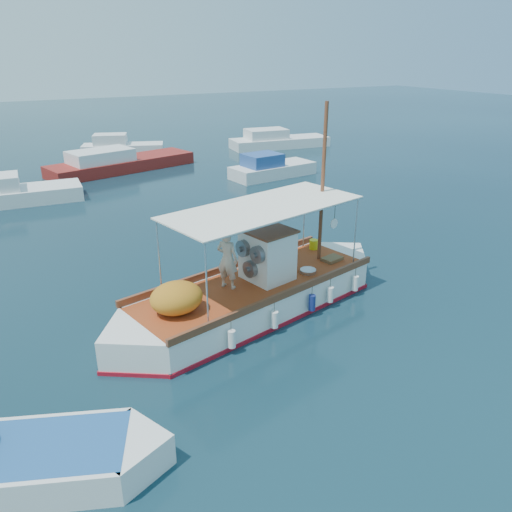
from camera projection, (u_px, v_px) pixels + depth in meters
name	position (u px, v px, depth m)	size (l,w,h in m)	color
ground	(268.00, 304.00, 16.56)	(160.00, 160.00, 0.00)	black
fishing_caique	(253.00, 294.00, 15.93)	(10.45, 4.57, 6.54)	white
bg_boat_nw	(10.00, 195.00, 27.15)	(7.09, 2.82, 1.80)	silver
bg_boat_n	(118.00, 164.00, 34.47)	(10.55, 5.24, 1.80)	maroon
bg_boat_ne	(271.00, 169.00, 32.87)	(5.97, 2.89, 1.80)	silver
bg_boat_e	(277.00, 142.00, 42.79)	(8.67, 3.59, 1.80)	silver
bg_boat_far_n	(121.00, 148.00, 40.05)	(6.61, 3.98, 1.80)	silver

